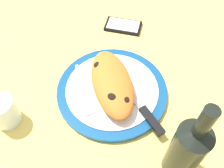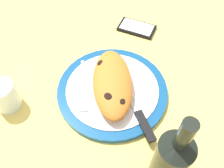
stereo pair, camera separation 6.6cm
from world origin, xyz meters
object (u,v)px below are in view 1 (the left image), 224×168
at_px(wine_bottle, 187,150).
at_px(knife, 144,110).
at_px(plate, 112,90).
at_px(fork, 83,93).
at_px(smartphone, 123,26).
at_px(calzone, 111,83).
at_px(water_glass, 5,113).

bearing_deg(wine_bottle, knife, -162.75).
bearing_deg(plate, fork, -86.84).
bearing_deg(smartphone, wine_bottle, 3.35).
height_order(fork, wine_bottle, wine_bottle).
xyz_separation_m(calzone, fork, (0.00, -0.08, -0.02)).
bearing_deg(fork, calzone, 93.60).
distance_m(smartphone, water_glass, 0.47).
distance_m(calzone, smartphone, 0.28).
distance_m(water_glass, wine_bottle, 0.44).
height_order(plate, smartphone, plate).
bearing_deg(calzone, fork, -86.40).
height_order(calzone, knife, calzone).
relative_size(fork, knife, 0.79).
height_order(plate, fork, fork).
height_order(knife, wine_bottle, wine_bottle).
height_order(calzone, fork, calzone).
relative_size(calzone, knife, 1.08).
distance_m(fork, water_glass, 0.20).
xyz_separation_m(plate, calzone, (-0.00, -0.00, 0.04)).
bearing_deg(wine_bottle, calzone, -153.17).
relative_size(calzone, wine_bottle, 0.93).
bearing_deg(wine_bottle, fork, -139.35).
relative_size(plate, knife, 1.40).
bearing_deg(smartphone, knife, -2.57).
xyz_separation_m(calzone, wine_bottle, (0.23, 0.12, 0.05)).
relative_size(plate, calzone, 1.29).
distance_m(calzone, wine_bottle, 0.26).
bearing_deg(fork, knife, 61.34).
bearing_deg(wine_bottle, plate, -153.78).
bearing_deg(water_glass, plate, 98.25).
height_order(water_glass, wine_bottle, wine_bottle).
xyz_separation_m(smartphone, wine_bottle, (0.49, 0.03, 0.09)).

